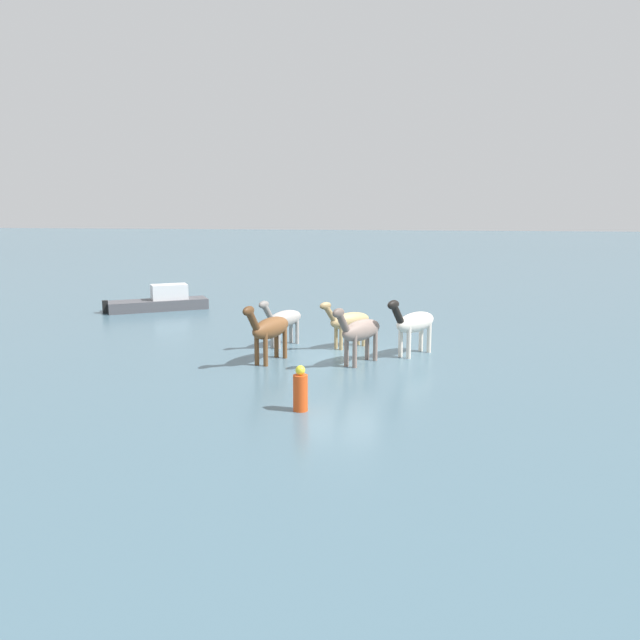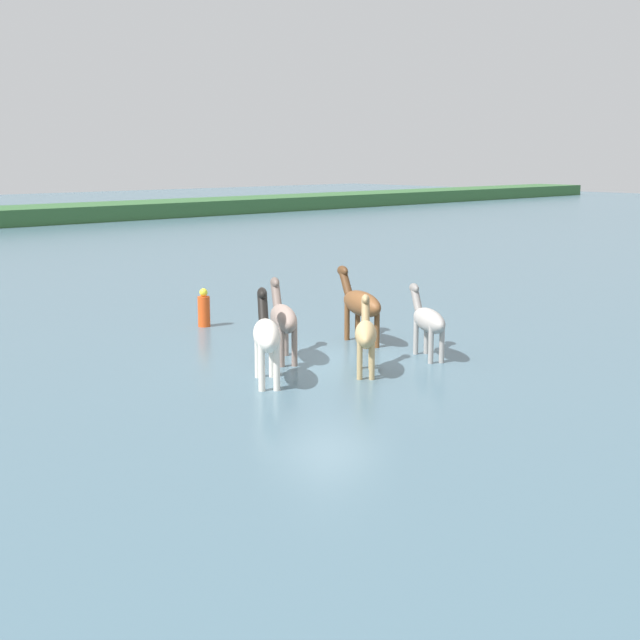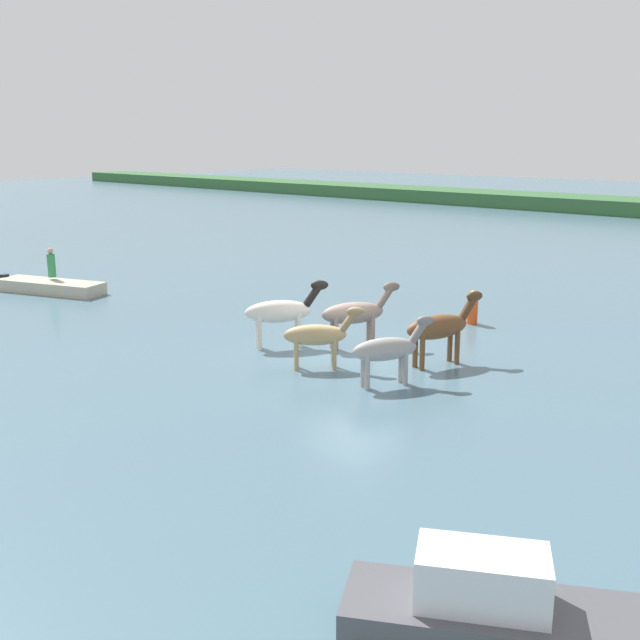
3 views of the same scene
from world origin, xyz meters
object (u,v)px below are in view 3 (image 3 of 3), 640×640
Objects in this scene: boat_tender_starboard at (50,288)px; person_boatman_standing at (51,264)px; horse_gray_outer at (388,349)px; horse_rear_stallion at (318,335)px; boat_skiff_near at (517,620)px; horse_lead at (281,312)px; horse_pinto_flank at (440,327)px; horse_dun_straggler at (356,313)px; buoy_channel_marker at (472,309)px.

person_boatman_standing reaches higher than boat_tender_starboard.
horse_rear_stallion is (-2.28, -0.07, -0.02)m from horse_gray_outer.
horse_gray_outer is 0.47× the size of boat_skiff_near.
horse_gray_outer is 1.19× the size of horse_rear_stallion.
horse_lead reaches higher than boat_skiff_near.
horse_dun_straggler is (-2.84, -0.14, -0.03)m from horse_pinto_flank.
boat_skiff_near is at bearing -57.67° from buoy_channel_marker.
horse_dun_straggler is 13.59m from boat_skiff_near.
horse_dun_straggler is at bearing -11.85° from boat_tender_starboard.
horse_lead is at bearing -113.65° from buoy_channel_marker.
person_boatman_standing is (-0.17, 0.23, 0.97)m from boat_tender_starboard.
horse_pinto_flank is 0.55× the size of boat_skiff_near.
person_boatman_standing is 16.93m from buoy_channel_marker.
horse_pinto_flank is 5.11m from buoy_channel_marker.
horse_lead is at bearing 0.84° from person_boatman_standing.
boat_skiff_near is at bearing -35.94° from boat_tender_starboard.
person_boatman_standing reaches higher than boat_skiff_near.
boat_skiff_near is 16.66m from buoy_channel_marker.
horse_lead is 0.99× the size of horse_dun_straggler.
horse_lead is (-4.53, -1.57, 0.01)m from horse_pinto_flank.
buoy_channel_marker is at bearing 42.21° from horse_gray_outer.
horse_pinto_flank is 11.77m from boat_skiff_near.
horse_pinto_flank is 1.08× the size of horse_dun_straggler.
horse_pinto_flank is 1.08× the size of horse_lead.
horse_dun_straggler is 2.04× the size of buoy_channel_marker.
horse_pinto_flank is 0.52× the size of boat_tender_starboard.
boat_tender_starboard is 4.20× the size of buoy_channel_marker.
boat_skiff_near is 25.67m from person_boatman_standing.
horse_lead reaches higher than horse_pinto_flank.
horse_gray_outer is 4.60m from horse_lead.
boat_skiff_near is at bearing -102.55° from horse_dun_straggler.
boat_tender_starboard is 1.05× the size of boat_skiff_near.
horse_pinto_flank is 17.33m from boat_tender_starboard.
buoy_channel_marker reaches higher than boat_tender_starboard.
horse_gray_outer is at bearing -43.44° from horse_rear_stallion.
horse_rear_stallion is 0.37× the size of boat_tender_starboard.
boat_skiff_near reaches higher than buoy_channel_marker.
horse_pinto_flank is at bearing 28.37° from horse_gray_outer.
horse_lead reaches higher than buoy_channel_marker.
horse_pinto_flank is at bearing 1.83° from horse_rear_stallion.
buoy_channel_marker is at bearing 40.65° from horse_rear_stallion.
person_boatman_standing is at bearing 116.38° from horse_gray_outer.
horse_dun_straggler is 14.61m from person_boatman_standing.
horse_gray_outer reaches higher than boat_tender_starboard.
horse_dun_straggler is 0.51× the size of boat_skiff_near.
boat_skiff_near is 3.99× the size of buoy_channel_marker.
horse_dun_straggler is 14.50m from boat_tender_starboard.
horse_gray_outer is at bearing -65.41° from horse_lead.
horse_lead reaches higher than horse_dun_straggler.
horse_rear_stallion is at bearing -2.61° from person_boatman_standing.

